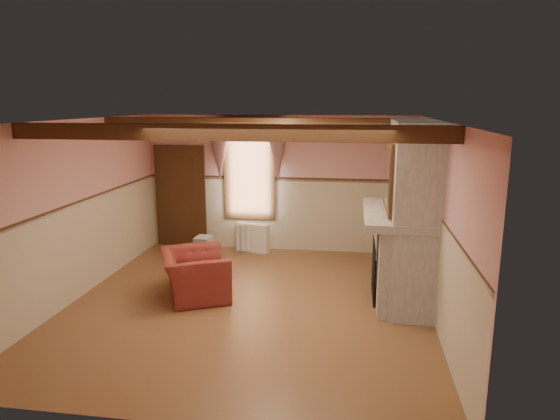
# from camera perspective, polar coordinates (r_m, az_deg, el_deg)

# --- Properties ---
(floor) EXTENTS (5.50, 6.00, 0.01)m
(floor) POSITION_cam_1_polar(r_m,az_deg,el_deg) (7.87, -3.58, -10.63)
(floor) COLOR brown
(floor) RESTS_ON ground
(ceiling) EXTENTS (5.50, 6.00, 0.01)m
(ceiling) POSITION_cam_1_polar(r_m,az_deg,el_deg) (7.26, -3.88, 10.18)
(ceiling) COLOR silver
(ceiling) RESTS_ON wall_back
(wall_back) EXTENTS (5.50, 0.02, 2.80)m
(wall_back) POSITION_cam_1_polar(r_m,az_deg,el_deg) (10.34, -0.21, 3.04)
(wall_back) COLOR #D09190
(wall_back) RESTS_ON floor
(wall_front) EXTENTS (5.50, 0.02, 2.80)m
(wall_front) POSITION_cam_1_polar(r_m,az_deg,el_deg) (4.68, -11.61, -8.83)
(wall_front) COLOR #D09190
(wall_front) RESTS_ON floor
(wall_left) EXTENTS (0.02, 6.00, 2.80)m
(wall_left) POSITION_cam_1_polar(r_m,az_deg,el_deg) (8.46, -22.26, 0.02)
(wall_left) COLOR #D09190
(wall_left) RESTS_ON floor
(wall_right) EXTENTS (0.02, 6.00, 2.80)m
(wall_right) POSITION_cam_1_polar(r_m,az_deg,el_deg) (7.37, 17.65, -1.34)
(wall_right) COLOR #D09190
(wall_right) RESTS_ON floor
(wainscot) EXTENTS (5.50, 6.00, 1.50)m
(wainscot) POSITION_cam_1_polar(r_m,az_deg,el_deg) (7.61, -3.66, -5.42)
(wainscot) COLOR beige
(wainscot) RESTS_ON floor
(chair_rail) EXTENTS (5.50, 6.00, 0.08)m
(chair_rail) POSITION_cam_1_polar(r_m,az_deg,el_deg) (7.42, -3.74, 0.10)
(chair_rail) COLOR black
(chair_rail) RESTS_ON wainscot
(firebox) EXTENTS (0.20, 0.95, 0.90)m
(firebox) POSITION_cam_1_polar(r_m,az_deg,el_deg) (8.13, 11.31, -6.71)
(firebox) COLOR black
(firebox) RESTS_ON floor
(armchair) EXTENTS (1.38, 1.45, 0.74)m
(armchair) POSITION_cam_1_polar(r_m,az_deg,el_deg) (8.10, -9.68, -7.31)
(armchair) COLOR maroon
(armchair) RESTS_ON floor
(side_table) EXTENTS (0.66, 0.66, 0.55)m
(side_table) POSITION_cam_1_polar(r_m,az_deg,el_deg) (8.97, -8.79, -5.98)
(side_table) COLOR brown
(side_table) RESTS_ON floor
(book_stack) EXTENTS (0.28, 0.34, 0.20)m
(book_stack) POSITION_cam_1_polar(r_m,az_deg,el_deg) (8.86, -8.75, -3.66)
(book_stack) COLOR #B7AD8C
(book_stack) RESTS_ON side_table
(radiator) EXTENTS (0.72, 0.35, 0.60)m
(radiator) POSITION_cam_1_polar(r_m,az_deg,el_deg) (10.37, -3.15, -3.17)
(radiator) COLOR white
(radiator) RESTS_ON floor
(bowl) EXTENTS (0.38, 0.38, 0.09)m
(bowl) POSITION_cam_1_polar(r_m,az_deg,el_deg) (7.66, 13.53, -0.09)
(bowl) COLOR brown
(bowl) RESTS_ON mantel
(mantel_clock) EXTENTS (0.14, 0.24, 0.20)m
(mantel_clock) POSITION_cam_1_polar(r_m,az_deg,el_deg) (8.66, 12.99, 1.71)
(mantel_clock) COLOR black
(mantel_clock) RESTS_ON mantel
(oil_lamp) EXTENTS (0.11, 0.11, 0.28)m
(oil_lamp) POSITION_cam_1_polar(r_m,az_deg,el_deg) (8.31, 13.18, 1.54)
(oil_lamp) COLOR #BF7836
(oil_lamp) RESTS_ON mantel
(candle_red) EXTENTS (0.06, 0.06, 0.16)m
(candle_red) POSITION_cam_1_polar(r_m,az_deg,el_deg) (7.53, 13.62, -0.05)
(candle_red) COLOR #AB151F
(candle_red) RESTS_ON mantel
(jar_yellow) EXTENTS (0.06, 0.06, 0.12)m
(jar_yellow) POSITION_cam_1_polar(r_m,az_deg,el_deg) (7.32, 13.75, -0.56)
(jar_yellow) COLOR gold
(jar_yellow) RESTS_ON mantel
(fireplace) EXTENTS (0.85, 2.00, 2.80)m
(fireplace) POSITION_cam_1_polar(r_m,az_deg,el_deg) (7.91, 14.67, -0.25)
(fireplace) COLOR gray
(fireplace) RESTS_ON floor
(mantel) EXTENTS (1.05, 2.05, 0.12)m
(mantel) POSITION_cam_1_polar(r_m,az_deg,el_deg) (7.90, 13.36, -0.50)
(mantel) COLOR gray
(mantel) RESTS_ON fireplace
(overmantel_mirror) EXTENTS (0.06, 1.44, 1.04)m
(overmantel_mirror) POSITION_cam_1_polar(r_m,az_deg,el_deg) (7.78, 12.22, 3.93)
(overmantel_mirror) COLOR silver
(overmantel_mirror) RESTS_ON fireplace
(door) EXTENTS (1.10, 0.10, 2.10)m
(door) POSITION_cam_1_polar(r_m,az_deg,el_deg) (10.86, -11.28, 1.38)
(door) COLOR black
(door) RESTS_ON floor
(window) EXTENTS (1.06, 0.08, 2.02)m
(window) POSITION_cam_1_polar(r_m,az_deg,el_deg) (10.38, -3.52, 4.45)
(window) COLOR white
(window) RESTS_ON wall_back
(window_drapes) EXTENTS (1.30, 0.14, 1.40)m
(window_drapes) POSITION_cam_1_polar(r_m,az_deg,el_deg) (10.23, -3.67, 7.71)
(window_drapes) COLOR gray
(window_drapes) RESTS_ON wall_back
(ceiling_beam_front) EXTENTS (5.50, 0.18, 0.20)m
(ceiling_beam_front) POSITION_cam_1_polar(r_m,az_deg,el_deg) (6.10, -6.31, 8.79)
(ceiling_beam_front) COLOR black
(ceiling_beam_front) RESTS_ON ceiling
(ceiling_beam_back) EXTENTS (5.50, 0.18, 0.20)m
(ceiling_beam_back) POSITION_cam_1_polar(r_m,az_deg,el_deg) (8.44, -2.10, 9.82)
(ceiling_beam_back) COLOR black
(ceiling_beam_back) RESTS_ON ceiling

